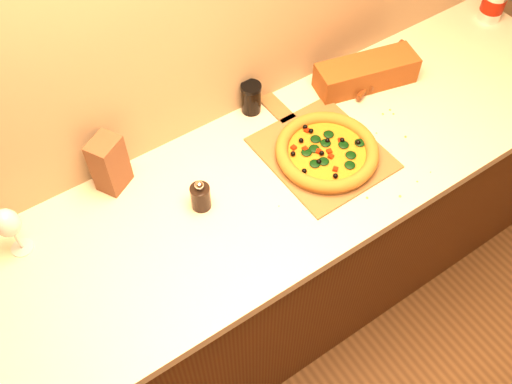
# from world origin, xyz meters

# --- Properties ---
(cabinet) EXTENTS (2.80, 0.65, 0.86)m
(cabinet) POSITION_xyz_m (0.00, 1.43, 0.43)
(cabinet) COLOR #4B2310
(cabinet) RESTS_ON ground
(countertop) EXTENTS (2.84, 0.68, 0.04)m
(countertop) POSITION_xyz_m (0.00, 1.43, 0.88)
(countertop) COLOR beige
(countertop) RESTS_ON cabinet
(pizza_peel) EXTENTS (0.37, 0.54, 0.01)m
(pizza_peel) POSITION_xyz_m (0.33, 1.44, 0.90)
(pizza_peel) COLOR brown
(pizza_peel) RESTS_ON countertop
(pizza) EXTENTS (0.34, 0.34, 0.05)m
(pizza) POSITION_xyz_m (0.33, 1.40, 0.93)
(pizza) COLOR #A9632A
(pizza) RESTS_ON pizza_peel
(pepper_grinder) EXTENTS (0.06, 0.06, 0.12)m
(pepper_grinder) POSITION_xyz_m (-0.11, 1.46, 0.95)
(pepper_grinder) COLOR black
(pepper_grinder) RESTS_ON countertop
(rolling_pin) EXTENTS (0.35, 0.16, 0.05)m
(rolling_pin) POSITION_xyz_m (0.75, 1.61, 0.93)
(rolling_pin) COLOR #602510
(rolling_pin) RESTS_ON countertop
(coffee_canister) EXTENTS (0.09, 0.09, 0.12)m
(coffee_canister) POSITION_xyz_m (1.33, 1.61, 0.96)
(coffee_canister) COLOR silver
(coffee_canister) RESTS_ON countertop
(bread_bag) EXTENTS (0.39, 0.20, 0.10)m
(bread_bag) POSITION_xyz_m (0.66, 1.60, 0.95)
(bread_bag) COLOR brown
(bread_bag) RESTS_ON countertop
(wine_glass) EXTENTS (0.07, 0.07, 0.18)m
(wine_glass) POSITION_xyz_m (-0.62, 1.63, 1.03)
(wine_glass) COLOR silver
(wine_glass) RESTS_ON countertop
(paper_bag) EXTENTS (0.12, 0.12, 0.19)m
(paper_bag) POSITION_xyz_m (-0.29, 1.69, 1.00)
(paper_bag) COLOR brown
(paper_bag) RESTS_ON countertop
(dark_jar) EXTENTS (0.07, 0.07, 0.12)m
(dark_jar) POSITION_xyz_m (0.24, 1.72, 0.96)
(dark_jar) COLOR black
(dark_jar) RESTS_ON countertop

